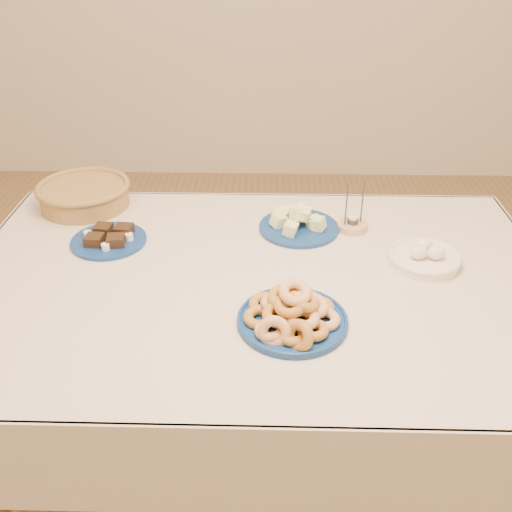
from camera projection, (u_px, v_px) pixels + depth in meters
name	position (u px, v px, depth m)	size (l,w,h in m)	color
ground	(256.00, 454.00, 2.01)	(5.00, 5.00, 0.00)	olive
dining_table	(256.00, 307.00, 1.67)	(1.71, 1.11, 0.75)	brown
donut_platter	(292.00, 314.00, 1.41)	(0.36, 0.36, 0.13)	navy
melon_plate	(297.00, 222.00, 1.85)	(0.30, 0.30, 0.09)	navy
brownie_plate	(109.00, 239.00, 1.78)	(0.26, 0.26, 0.04)	navy
wicker_basket	(84.00, 194.00, 1.98)	(0.41, 0.41, 0.09)	brown
candle_holder	(352.00, 225.00, 1.85)	(0.13, 0.13, 0.16)	tan
egg_bowl	(424.00, 257.00, 1.67)	(0.25, 0.25, 0.07)	white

